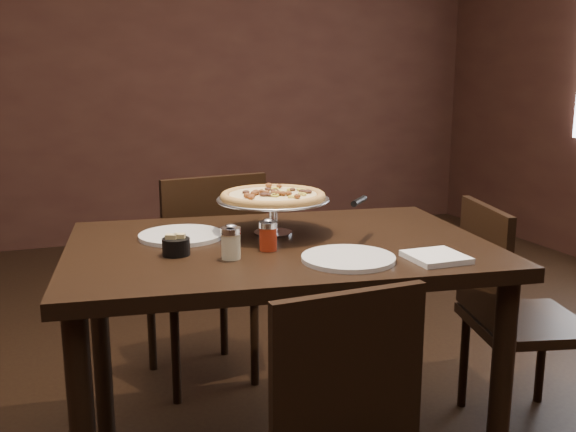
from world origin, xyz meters
name	(u,v)px	position (x,y,z in m)	size (l,w,h in m)	color
room	(304,55)	(0.06, 0.03, 1.40)	(6.04, 7.04, 2.84)	black
dining_table	(279,275)	(-0.02, 0.04, 0.71)	(1.42, 1.04, 0.82)	black
pizza_stand	(273,197)	(0.00, 0.15, 0.95)	(0.38, 0.38, 0.16)	#B8B7BE
parmesan_shaker	(231,242)	(-0.21, -0.09, 0.87)	(0.06, 0.06, 0.10)	#EFE8BA
pepper_flake_shaker	(268,235)	(-0.08, -0.04, 0.87)	(0.06, 0.06, 0.10)	maroon
packet_caddy	(176,246)	(-0.35, 0.00, 0.85)	(0.08, 0.08, 0.06)	black
napkin_stack	(436,257)	(0.34, -0.31, 0.83)	(0.15, 0.15, 0.02)	white
plate_left	(181,235)	(-0.30, 0.21, 0.83)	(0.28, 0.28, 0.01)	white
plate_near	(348,258)	(0.10, -0.23, 0.83)	(0.27, 0.27, 0.01)	white
serving_spatula	(359,202)	(0.24, -0.01, 0.95)	(0.17, 0.17, 0.02)	#B8B7BE
chair_far	(206,272)	(-0.09, 0.77, 0.52)	(0.50, 0.50, 0.95)	black
chair_side	(510,309)	(0.90, 0.03, 0.48)	(0.50, 0.50, 0.88)	black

